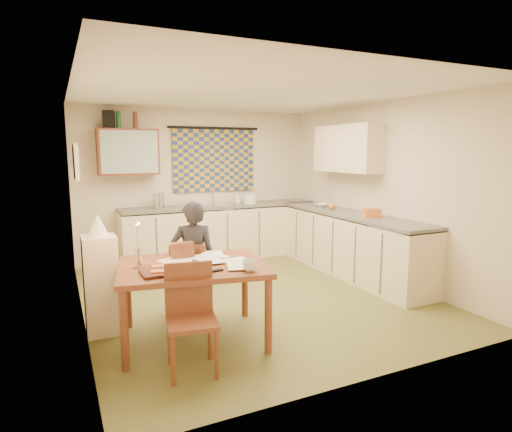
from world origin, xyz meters
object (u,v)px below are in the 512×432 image
counter_back (221,232)px  chair_far (190,294)px  stove (402,261)px  person (193,260)px  counter_right (349,244)px  dining_table (193,302)px  shelf_stand (101,285)px

counter_back → chair_far: (-1.23, -2.31, -0.19)m
stove → person: size_ratio=0.70×
counter_right → dining_table: size_ratio=1.94×
counter_right → shelf_stand: (-3.54, -0.67, 0.05)m
counter_back → person: size_ratio=2.55×
chair_far → stove: bearing=-167.3°
chair_far → counter_back: bearing=-95.7°
counter_back → shelf_stand: shelf_stand is taller
dining_table → stove: bearing=13.0°
dining_table → counter_right: bearing=33.6°
counter_back → shelf_stand: 3.19m
counter_right → chair_far: 2.70m
stove → person: bearing=171.5°
dining_table → shelf_stand: size_ratio=1.53×
chair_far → person: bearing=144.6°
stove → shelf_stand: (-3.54, 0.39, 0.05)m
counter_right → stove: (0.00, -1.06, -0.00)m
dining_table → person: person is taller
stove → chair_far: size_ratio=1.07×
counter_right → stove: 1.06m
stove → dining_table: 2.76m
stove → chair_far: 2.67m
person → chair_far: bearing=-41.5°
counter_back → counter_right: size_ratio=1.12×
counter_right → chair_far: size_ratio=3.49×
counter_right → person: (-2.59, -0.67, 0.20)m
dining_table → chair_far: (0.13, 0.57, -0.12)m
counter_right → person: 2.68m
counter_right → person: bearing=-165.5°
stove → shelf_stand: size_ratio=0.91×
person → shelf_stand: person is taller
dining_table → person: (0.17, 0.52, 0.27)m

